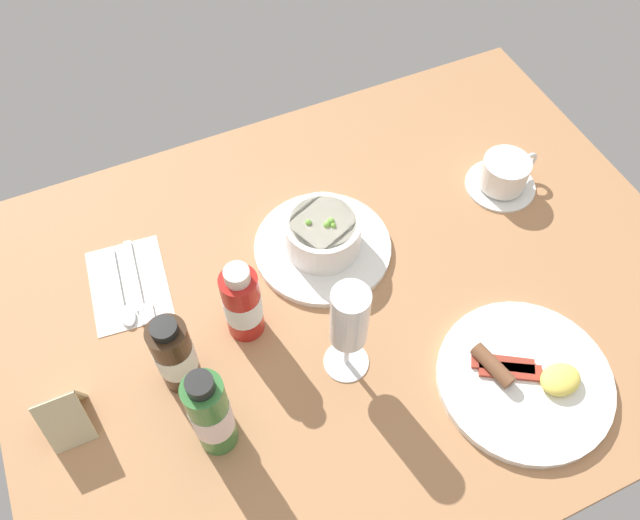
% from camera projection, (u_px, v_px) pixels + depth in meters
% --- Properties ---
extents(ground_plane, '(1.10, 0.84, 0.03)m').
position_uv_depth(ground_plane, '(353.00, 296.00, 1.03)').
color(ground_plane, '#A8754C').
extents(porridge_bowl, '(0.23, 0.23, 0.08)m').
position_uv_depth(porridge_bowl, '(323.00, 238.00, 1.04)').
color(porridge_bowl, white).
rests_on(porridge_bowl, ground_plane).
extents(cutlery_setting, '(0.13, 0.18, 0.01)m').
position_uv_depth(cutlery_setting, '(129.00, 286.00, 1.02)').
color(cutlery_setting, white).
rests_on(cutlery_setting, ground_plane).
extents(coffee_cup, '(0.13, 0.12, 0.06)m').
position_uv_depth(coffee_cup, '(504.00, 175.00, 1.12)').
color(coffee_cup, white).
rests_on(coffee_cup, ground_plane).
extents(wine_glass, '(0.07, 0.07, 0.19)m').
position_uv_depth(wine_glass, '(349.00, 321.00, 0.85)').
color(wine_glass, white).
rests_on(wine_glass, ground_plane).
extents(sauce_bottle_red, '(0.06, 0.06, 0.15)m').
position_uv_depth(sauce_bottle_red, '(242.00, 303.00, 0.93)').
color(sauce_bottle_red, '#B21E19').
rests_on(sauce_bottle_red, ground_plane).
extents(sauce_bottle_brown, '(0.06, 0.06, 0.15)m').
position_uv_depth(sauce_bottle_brown, '(175.00, 355.00, 0.88)').
color(sauce_bottle_brown, '#382314').
rests_on(sauce_bottle_brown, ground_plane).
extents(sauce_bottle_green, '(0.05, 0.05, 0.19)m').
position_uv_depth(sauce_bottle_green, '(211.00, 414.00, 0.82)').
color(sauce_bottle_green, '#337233').
rests_on(sauce_bottle_green, ground_plane).
extents(breakfast_plate, '(0.25, 0.25, 0.04)m').
position_uv_depth(breakfast_plate, '(525.00, 379.00, 0.93)').
color(breakfast_plate, white).
rests_on(breakfast_plate, ground_plane).
extents(menu_card, '(0.06, 0.07, 0.09)m').
position_uv_depth(menu_card, '(62.00, 412.00, 0.86)').
color(menu_card, '#C3B58B').
rests_on(menu_card, ground_plane).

